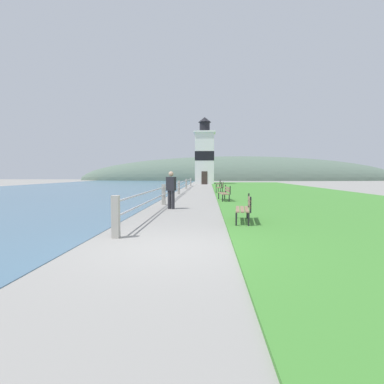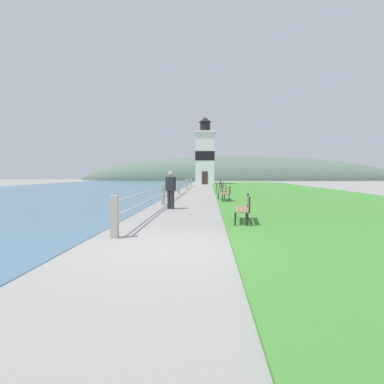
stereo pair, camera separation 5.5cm
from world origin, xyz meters
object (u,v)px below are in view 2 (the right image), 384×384
park_bench_near (244,207)px  person_strolling (171,189)px  park_bench_midway (225,192)px  park_bench_far (221,187)px  park_bench_by_lighthouse (219,183)px  lighthouse (205,155)px

park_bench_near → person_strolling: (-2.90, 3.93, 0.40)m
park_bench_midway → park_bench_far: (0.04, 7.76, 0.00)m
park_bench_far → park_bench_by_lighthouse: size_ratio=0.94×
park_bench_near → park_bench_by_lighthouse: (0.01, 24.13, 0.00)m
lighthouse → person_strolling: size_ratio=6.07×
park_bench_far → lighthouse: size_ratio=0.18×
park_bench_by_lighthouse → lighthouse: size_ratio=0.19×
park_bench_near → lighthouse: lighthouse is taller
park_bench_near → lighthouse: bearing=-81.6°
lighthouse → park_bench_near: bearing=-87.3°
park_bench_midway → person_strolling: person_strolling is taller
park_bench_by_lighthouse → park_bench_far: bearing=92.8°
park_bench_far → park_bench_near: bearing=98.0°
park_bench_near → park_bench_midway: 7.87m
park_bench_near → park_bench_far: (-0.15, 15.63, 0.00)m
park_bench_midway → park_bench_far: size_ratio=0.98×
park_bench_near → park_bench_by_lighthouse: size_ratio=0.81×
park_bench_by_lighthouse → person_strolling: 20.41m
park_bench_midway → park_bench_far: bearing=-95.4°
park_bench_far → park_bench_by_lighthouse: (0.16, 8.50, 0.00)m
park_bench_by_lighthouse → lighthouse: bearing=-78.7°
park_bench_midway → park_bench_far: same height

